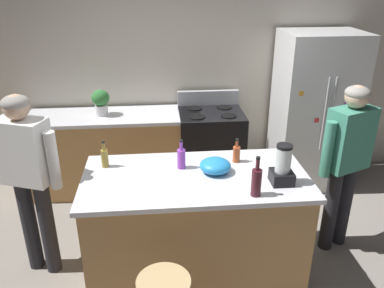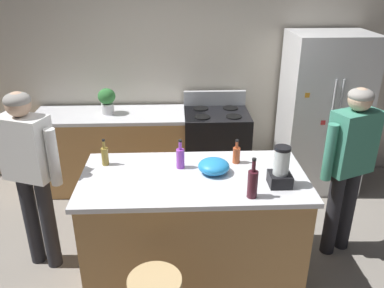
% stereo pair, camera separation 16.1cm
% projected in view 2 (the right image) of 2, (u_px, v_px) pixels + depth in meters
% --- Properties ---
extents(ground_plane, '(14.00, 14.00, 0.00)m').
position_uv_depth(ground_plane, '(193.00, 268.00, 3.59)').
color(ground_plane, gray).
extents(back_wall, '(8.00, 0.10, 2.70)m').
position_uv_depth(back_wall, '(186.00, 71.00, 4.82)').
color(back_wall, beige).
rests_on(back_wall, ground_plane).
extents(kitchen_island, '(1.84, 0.92, 0.96)m').
position_uv_depth(kitchen_island, '(193.00, 224.00, 3.39)').
color(kitchen_island, '#B7844C').
rests_on(kitchen_island, ground_plane).
extents(back_counter_run, '(2.00, 0.64, 0.96)m').
position_uv_depth(back_counter_run, '(122.00, 150.00, 4.78)').
color(back_counter_run, '#B7844C').
rests_on(back_counter_run, ground_plane).
extents(refrigerator, '(0.90, 0.73, 1.87)m').
position_uv_depth(refrigerator, '(322.00, 114.00, 4.63)').
color(refrigerator, silver).
rests_on(refrigerator, ground_plane).
extents(stove_range, '(0.76, 0.65, 1.14)m').
position_uv_depth(stove_range, '(216.00, 149.00, 4.79)').
color(stove_range, black).
rests_on(stove_range, ground_plane).
extents(person_by_island_left, '(0.59, 0.34, 1.64)m').
position_uv_depth(person_by_island_left, '(30.00, 167.00, 3.26)').
color(person_by_island_left, '#26262B').
rests_on(person_by_island_left, ground_plane).
extents(person_by_sink_right, '(0.58, 0.36, 1.62)m').
position_uv_depth(person_by_sink_right, '(350.00, 158.00, 3.44)').
color(person_by_sink_right, '#26262B').
rests_on(person_by_sink_right, ground_plane).
extents(potted_plant, '(0.20, 0.20, 0.30)m').
position_uv_depth(potted_plant, '(107.00, 99.00, 4.51)').
color(potted_plant, silver).
rests_on(potted_plant, back_counter_run).
extents(blender_appliance, '(0.17, 0.17, 0.33)m').
position_uv_depth(blender_appliance, '(281.00, 169.00, 3.00)').
color(blender_appliance, black).
rests_on(blender_appliance, kitchen_island).
extents(bottle_wine, '(0.08, 0.08, 0.32)m').
position_uv_depth(bottle_wine, '(253.00, 183.00, 2.86)').
color(bottle_wine, '#471923').
rests_on(bottle_wine, kitchen_island).
extents(bottle_soda, '(0.07, 0.07, 0.26)m').
position_uv_depth(bottle_soda, '(180.00, 158.00, 3.29)').
color(bottle_soda, purple).
rests_on(bottle_soda, kitchen_island).
extents(bottle_cooking_sauce, '(0.06, 0.06, 0.22)m').
position_uv_depth(bottle_cooking_sauce, '(236.00, 154.00, 3.38)').
color(bottle_cooking_sauce, '#B24C26').
rests_on(bottle_cooking_sauce, kitchen_island).
extents(bottle_vinegar, '(0.06, 0.06, 0.24)m').
position_uv_depth(bottle_vinegar, '(105.00, 156.00, 3.35)').
color(bottle_vinegar, olive).
rests_on(bottle_vinegar, kitchen_island).
extents(mixing_bowl, '(0.26, 0.26, 0.12)m').
position_uv_depth(mixing_bowl, '(214.00, 166.00, 3.23)').
color(mixing_bowl, '#268CD8').
rests_on(mixing_bowl, kitchen_island).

